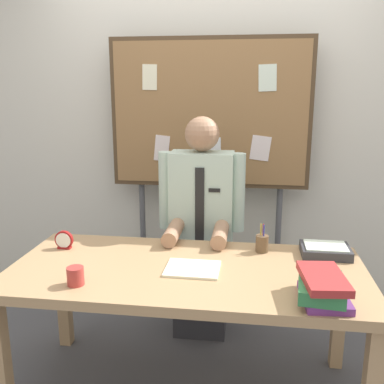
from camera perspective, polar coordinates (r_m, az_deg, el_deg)
The scene contains 10 objects.
back_wall at distance 3.38m, azimuth 2.67°, elevation 9.00°, with size 6.40×0.08×2.70m, color silver.
desk at distance 2.27m, azimuth -0.69°, elevation -11.81°, with size 1.81×0.83×0.73m.
person at distance 2.84m, azimuth 1.24°, elevation -5.78°, with size 0.55×0.56×1.45m.
bulletin_board at distance 3.17m, azimuth 2.34°, elevation 9.79°, with size 1.45×0.09×1.97m.
book_stack at distance 1.97m, azimuth 16.79°, elevation -11.93°, with size 0.23×0.31×0.13m.
open_notebook at distance 2.21m, azimuth 0.08°, elevation -10.06°, with size 0.27×0.22×0.01m, color #F4EFCC.
desk_clock at distance 2.57m, azimuth -16.49°, elevation -6.16°, with size 0.10×0.04×0.10m.
coffee_mug at distance 2.11m, azimuth -15.08°, elevation -10.63°, with size 0.08×0.08×0.09m, color #B23833.
pen_holder at distance 2.45m, azimuth 9.20°, elevation -6.68°, with size 0.07×0.07×0.16m.
paper_tray at distance 2.49m, azimuth 17.14°, elevation -7.34°, with size 0.26×0.20×0.06m.
Camera 1 is at (0.31, -2.02, 1.63)m, focal length 40.53 mm.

